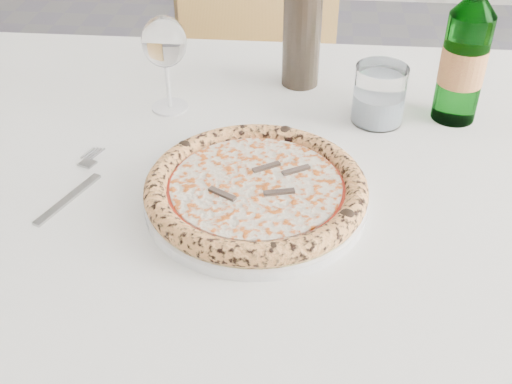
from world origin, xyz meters
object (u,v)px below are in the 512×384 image
at_px(dining_table, 262,209).
at_px(tumbler, 379,98).
at_px(wine_glass, 164,44).
at_px(beer_bottle, 465,56).
at_px(chair_far, 274,72).
at_px(wine_bottle, 302,22).
at_px(plate, 256,199).
at_px(pizza, 256,188).

xyz_separation_m(dining_table, tumbler, (0.17, 0.14, 0.13)).
height_order(dining_table, wine_glass, wine_glass).
height_order(dining_table, beer_bottle, beer_bottle).
xyz_separation_m(dining_table, chair_far, (-0.03, 0.75, -0.14)).
xyz_separation_m(tumbler, wine_bottle, (-0.13, 0.12, 0.07)).
bearing_deg(chair_far, wine_bottle, -81.16).
height_order(dining_table, plate, plate).
distance_m(pizza, beer_bottle, 0.40).
distance_m(plate, wine_bottle, 0.37).
bearing_deg(tumbler, plate, -125.90).
relative_size(dining_table, chair_far, 1.57).
bearing_deg(pizza, wine_bottle, 82.87).
bearing_deg(pizza, beer_bottle, 41.22).
bearing_deg(beer_bottle, dining_table, -151.80).
bearing_deg(plate, dining_table, 90.00).
xyz_separation_m(plate, pizza, (-0.00, 0.00, 0.02)).
xyz_separation_m(plate, beer_bottle, (0.29, 0.26, 0.10)).
bearing_deg(wine_bottle, wine_glass, -152.13).
xyz_separation_m(pizza, beer_bottle, (0.29, 0.26, 0.08)).
xyz_separation_m(chair_far, plate, (0.03, -0.85, 0.23)).
distance_m(chair_far, beer_bottle, 0.75).
bearing_deg(wine_glass, wine_bottle, 27.87).
bearing_deg(pizza, plate, -19.36).
bearing_deg(wine_glass, pizza, -55.98).
relative_size(pizza, beer_bottle, 1.09).
relative_size(chair_far, wine_glass, 5.91).
relative_size(plate, pizza, 1.00).
bearing_deg(dining_table, chair_far, 92.48).
bearing_deg(plate, wine_glass, 124.02).
height_order(pizza, wine_bottle, wine_bottle).
height_order(chair_far, wine_bottle, wine_bottle).
distance_m(plate, pizza, 0.02).
relative_size(chair_far, tumbler, 10.12).
xyz_separation_m(pizza, wine_glass, (-0.17, 0.24, 0.09)).
bearing_deg(pizza, wine_glass, 124.02).
bearing_deg(wine_glass, dining_table, -41.22).
xyz_separation_m(dining_table, wine_bottle, (0.04, 0.26, 0.20)).
xyz_separation_m(pizza, tumbler, (0.17, 0.24, 0.01)).
height_order(plate, wine_glass, wine_glass).
bearing_deg(dining_table, pizza, -90.01).
bearing_deg(chair_far, beer_bottle, -61.14).
relative_size(wine_glass, tumbler, 1.71).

